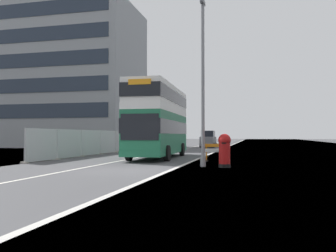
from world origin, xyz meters
TOP-DOWN VIEW (x-y plane):
  - ground at (0.53, 0.12)m, footprint 140.00×280.00m
  - double_decker_bus at (-1.02, 9.27)m, footprint 3.09×10.40m
  - lamppost_foreground at (3.08, 2.94)m, footprint 0.29×0.70m
  - red_pillar_postbox at (4.21, 2.69)m, footprint 0.64×0.64m
  - roadworks_barrier at (3.42, 6.89)m, footprint 1.60×0.85m
  - construction_site_fence at (-7.04, 12.48)m, footprint 0.44×20.60m
  - car_oncoming_near at (-5.23, 23.60)m, footprint 1.96×4.58m
  - car_receding_mid at (-0.49, 32.60)m, footprint 1.96×4.02m
  - bare_tree_far_verge_near at (-14.89, 26.45)m, footprint 2.63×2.70m
  - bare_tree_far_verge_mid at (-12.80, 43.12)m, footprint 2.62×2.72m
  - backdrop_office_block at (-25.49, 30.10)m, footprint 30.39×12.60m

SIDE VIEW (x-z plane):
  - ground at x=0.53m, z-range -0.10..0.00m
  - roadworks_barrier at x=3.42m, z-range 0.13..1.22m
  - red_pillar_postbox at x=4.21m, z-range 0.08..1.78m
  - construction_site_fence at x=-7.04m, z-range -0.04..2.04m
  - car_oncoming_near at x=-5.23m, z-range -0.07..2.10m
  - car_receding_mid at x=-0.49m, z-range -0.08..2.14m
  - bare_tree_far_verge_near at x=-14.89m, z-range 0.13..4.78m
  - bare_tree_far_verge_mid at x=-12.80m, z-range 0.02..5.03m
  - double_decker_bus at x=-1.02m, z-range 0.16..5.24m
  - lamppost_foreground at x=3.08m, z-range -0.24..8.48m
  - backdrop_office_block at x=-25.49m, z-range 0.00..19.24m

